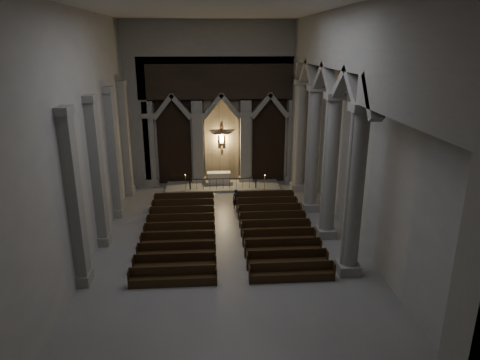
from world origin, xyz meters
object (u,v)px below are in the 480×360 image
(worshipper, at_px, (236,199))
(candle_stand_left, at_px, (186,187))
(altar_rail, at_px, (223,182))
(altar, at_px, (219,178))
(candle_stand_right, at_px, (264,188))
(pews, at_px, (228,231))

(worshipper, bearing_deg, candle_stand_left, 131.35)
(candle_stand_left, xyz_separation_m, worshipper, (3.47, -3.66, 0.29))
(altar_rail, xyz_separation_m, candle_stand_left, (-2.74, 0.04, -0.29))
(altar, xyz_separation_m, altar_rail, (0.28, -1.22, 0.04))
(altar, relative_size, candle_stand_left, 1.37)
(worshipper, bearing_deg, candle_stand_right, 50.50)
(pews, xyz_separation_m, worshipper, (0.73, 4.22, 0.36))
(candle_stand_right, bearing_deg, altar_rail, 167.47)
(altar, bearing_deg, candle_stand_left, -154.44)
(altar, height_order, altar_rail, altar)
(altar_rail, distance_m, candle_stand_right, 3.07)
(altar, height_order, worshipper, worshipper)
(candle_stand_left, height_order, pews, candle_stand_left)
(candle_stand_left, height_order, worshipper, worshipper)
(candle_stand_left, relative_size, pews, 0.13)
(candle_stand_left, relative_size, worshipper, 1.00)
(altar, bearing_deg, worshipper, -78.19)
(altar, height_order, candle_stand_right, candle_stand_right)
(altar_rail, xyz_separation_m, pews, (-0.00, -7.83, -0.36))
(altar, distance_m, candle_stand_right, 3.77)
(pews, relative_size, worshipper, 7.97)
(altar_rail, bearing_deg, worshipper, -78.61)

